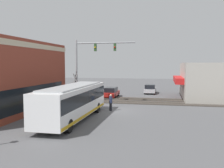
{
  "coord_description": "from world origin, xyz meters",
  "views": [
    {
      "loc": [
        -25.32,
        -4.94,
        4.88
      ],
      "look_at": [
        5.18,
        1.5,
        2.41
      ],
      "focal_mm": 40.0,
      "sensor_mm": 36.0,
      "label": 1
    }
  ],
  "objects": [
    {
      "name": "parked_car_silver",
      "position": [
        16.88,
        -2.6,
        0.7
      ],
      "size": [
        4.75,
        1.82,
        1.5
      ],
      "color": "#B7B7BC",
      "rests_on": "ground"
    },
    {
      "name": "rail_track_near",
      "position": [
        6.0,
        0.0,
        0.03
      ],
      "size": [
        2.6,
        60.0,
        0.15
      ],
      "color": "#332D28",
      "rests_on": "ground"
    },
    {
      "name": "parked_car_red",
      "position": [
        10.62,
        2.8,
        0.69
      ],
      "size": [
        4.68,
        1.82,
        1.48
      ],
      "color": "#B21E19",
      "rests_on": "ground"
    },
    {
      "name": "shop_building",
      "position": [
        12.98,
        -11.83,
        2.54
      ],
      "size": [
        13.12,
        9.95,
        5.08
      ],
      "color": "#B2ADA3",
      "rests_on": "ground"
    },
    {
      "name": "rail_track_far",
      "position": [
        9.2,
        0.0,
        0.03
      ],
      "size": [
        2.6,
        60.0,
        0.15
      ],
      "color": "#332D28",
      "rests_on": "ground"
    },
    {
      "name": "traffic_signal_gantry",
      "position": [
        4.6,
        4.0,
        5.68
      ],
      "size": [
        0.42,
        7.49,
        7.89
      ],
      "color": "gray",
      "rests_on": "ground"
    },
    {
      "name": "pedestrian_near_bus",
      "position": [
        -0.04,
        0.54,
        0.89
      ],
      "size": [
        0.34,
        0.34,
        1.75
      ],
      "color": "black",
      "rests_on": "ground"
    },
    {
      "name": "crossing_signal",
      "position": [
        3.91,
        5.87,
        2.3
      ],
      "size": [
        1.41,
        1.18,
        3.81
      ],
      "color": "gray",
      "rests_on": "ground"
    },
    {
      "name": "ground_plane",
      "position": [
        0.0,
        0.0,
        0.0
      ],
      "size": [
        120.0,
        120.0,
        0.0
      ],
      "primitive_type": "plane",
      "color": "#565659"
    },
    {
      "name": "city_bus",
      "position": [
        -4.88,
        2.8,
        1.69
      ],
      "size": [
        11.68,
        2.59,
        3.05
      ],
      "color": "white",
      "rests_on": "ground"
    }
  ]
}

